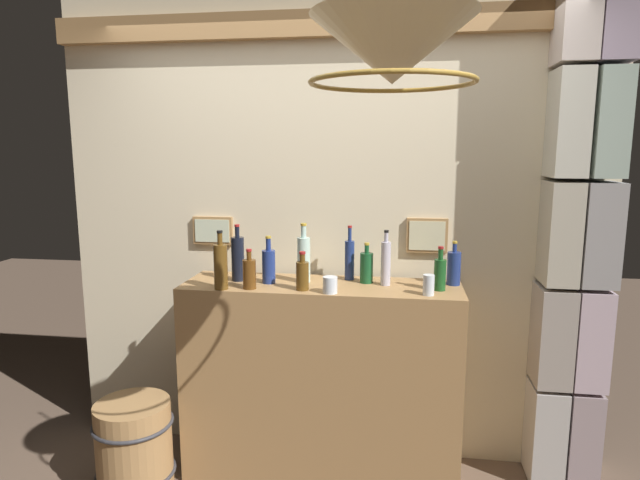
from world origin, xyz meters
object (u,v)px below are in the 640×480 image
Objects in this scene: liquor_bottle_brandy at (367,267)px; liquor_bottle_scotch at (440,273)px; liquor_bottle_mezcal at (249,273)px; glass_tumbler_rocks at (330,285)px; liquor_bottle_vermouth at (269,265)px; liquor_bottle_rye at (304,258)px; wooden_barrel at (134,447)px; liquor_bottle_rum at (350,259)px; pendant_lamp at (393,52)px; liquor_bottle_vodka at (302,275)px; liquor_bottle_tequila at (238,258)px; glass_tumbler_highball at (429,285)px; liquor_bottle_sherry at (386,262)px; liquor_bottle_bourbon at (221,266)px; liquor_bottle_gin at (454,268)px.

liquor_bottle_scotch is at bearing -14.94° from liquor_bottle_brandy.
liquor_bottle_mezcal reaches higher than glass_tumbler_rocks.
liquor_bottle_vermouth is at bearing 178.84° from liquor_bottle_scotch.
liquor_bottle_mezcal is (-0.25, -0.18, -0.05)m from liquor_bottle_rye.
liquor_bottle_brandy is at bearing 55.21° from glass_tumbler_rocks.
liquor_bottle_mezcal reaches higher than wooden_barrel.
liquor_bottle_mezcal is (-0.50, -0.27, -0.04)m from liquor_bottle_rum.
glass_tumbler_rocks is at bearing -3.50° from liquor_bottle_mezcal.
glass_tumbler_rocks is (-0.07, -0.30, -0.07)m from liquor_bottle_rum.
pendant_lamp is (0.14, -1.07, 0.94)m from liquor_bottle_brandy.
liquor_bottle_vermouth is 0.39m from glass_tumbler_rocks.
liquor_bottle_tequila is at bearing 159.50° from liquor_bottle_vodka.
liquor_bottle_vodka is at bearing -20.50° from liquor_bottle_tequila.
liquor_bottle_rum is 1.45× the size of liquor_bottle_mezcal.
liquor_bottle_vodka is 1.95× the size of glass_tumbler_highball.
liquor_bottle_sherry is 1.37m from pendant_lamp.
liquor_bottle_scotch reaches higher than liquor_bottle_brandy.
liquor_bottle_mezcal is (0.14, 0.03, -0.04)m from liquor_bottle_bourbon.
liquor_bottle_brandy is 2.61× the size of glass_tumbler_rocks.
liquor_bottle_mezcal reaches higher than glass_tumbler_highball.
liquor_bottle_rum is at bearing 28.99° from liquor_bottle_mezcal.
liquor_bottle_rye reaches higher than liquor_bottle_tequila.
liquor_bottle_scotch is (0.72, -0.07, -0.04)m from liquor_bottle_rye.
pendant_lamp is (-0.19, -0.86, 0.97)m from glass_tumbler_highball.
liquor_bottle_vodka is (0.02, -0.17, -0.05)m from liquor_bottle_rye.
glass_tumbler_highball is (0.32, -0.21, -0.03)m from liquor_bottle_brandy.
liquor_bottle_sherry reaches higher than liquor_bottle_vermouth.
liquor_bottle_sherry is 2.87× the size of glass_tumbler_highball.
liquor_bottle_sherry is at bearing 21.28° from liquor_bottle_vodka.
liquor_bottle_sherry is at bearing 14.25° from liquor_bottle_mezcal.
liquor_bottle_scotch is 2.71× the size of glass_tumbler_rocks.
liquor_bottle_vermouth is at bearing 37.14° from liquor_bottle_bourbon.
liquor_bottle_brandy is 0.30m from glass_tumbler_rocks.
liquor_bottle_scotch is 0.97× the size of liquor_bottle_gin.
liquor_bottle_rye is 0.26m from liquor_bottle_rum.
glass_tumbler_highball is at bearing 2.06° from liquor_bottle_bourbon.
liquor_bottle_mezcal reaches higher than liquor_bottle_vodka.
liquor_bottle_bourbon is 2.97× the size of glass_tumbler_highball.
liquor_bottle_rum reaches higher than glass_tumbler_highball.
liquor_bottle_brandy is 0.44× the size of wooden_barrel.
glass_tumbler_highball is at bearing 3.94° from glass_tumbler_rocks.
liquor_bottle_tequila is 1.32× the size of liquor_bottle_gin.
liquor_bottle_rum is at bearing 101.73° from pendant_lamp.
liquor_bottle_vodka is at bearing 12.18° from wooden_barrel.
glass_tumbler_rocks is at bearing -50.30° from liquor_bottle_rye.
liquor_bottle_gin is at bearing 57.22° from liquor_bottle_scotch.
liquor_bottle_scotch is (0.28, -0.06, -0.04)m from liquor_bottle_sherry.
liquor_bottle_rye is 1.03× the size of liquor_bottle_tequila.
liquor_bottle_sherry is at bearing 1.36° from liquor_bottle_tequila.
liquor_bottle_rum is 2.93× the size of glass_tumbler_highball.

